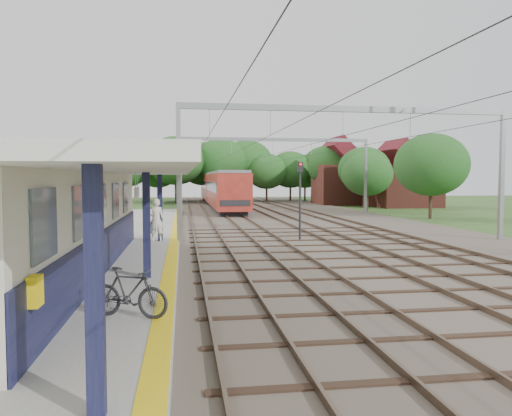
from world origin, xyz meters
TOP-DOWN VIEW (x-y plane):
  - ground at (0.00, 0.00)m, footprint 160.00×160.00m
  - ballast_bed at (4.00, 30.00)m, footprint 18.00×90.00m
  - platform at (-7.50, 14.00)m, footprint 5.00×52.00m
  - yellow_stripe at (-5.25, 14.00)m, footprint 0.45×52.00m
  - station_building at (-8.88, 7.00)m, footprint 3.41×18.00m
  - canopy at (-7.77, 6.00)m, footprint 6.40×20.00m
  - rail_tracks at (1.50, 30.00)m, footprint 11.80×88.00m
  - catenary_system at (3.39, 25.28)m, footprint 17.22×88.00m
  - tree_band at (3.84, 57.12)m, footprint 31.72×30.88m
  - house_near at (21.00, 46.00)m, footprint 7.00×6.12m
  - house_far at (16.00, 52.00)m, footprint 8.00×6.12m
  - person at (-6.09, 14.88)m, footprint 0.76×0.51m
  - bicycle at (-5.97, 1.56)m, footprint 1.88×1.19m
  - train at (-0.50, 50.71)m, footprint 3.02×37.56m
  - signal_post at (1.35, 16.43)m, footprint 0.31×0.27m

SIDE VIEW (x-z plane):
  - ground at x=0.00m, z-range 0.00..0.00m
  - ballast_bed at x=4.00m, z-range 0.00..0.10m
  - platform at x=-7.50m, z-range 0.00..0.35m
  - rail_tracks at x=1.50m, z-range 0.10..0.25m
  - yellow_stripe at x=-5.25m, z-range 0.35..0.36m
  - bicycle at x=-5.97m, z-range 0.35..1.45m
  - person at x=-6.09m, z-range 0.35..2.41m
  - station_building at x=-8.88m, z-range 0.34..3.74m
  - train at x=-0.50m, z-range 0.23..4.18m
  - signal_post at x=1.35m, z-range 0.52..4.74m
  - house_near at x=21.00m, z-range -0.96..6.93m
  - house_far at x=16.00m, z-range -1.09..7.56m
  - canopy at x=-7.77m, z-range 1.92..5.36m
  - tree_band at x=3.84m, z-range 0.51..9.33m
  - catenary_system at x=3.39m, z-range 2.01..9.01m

